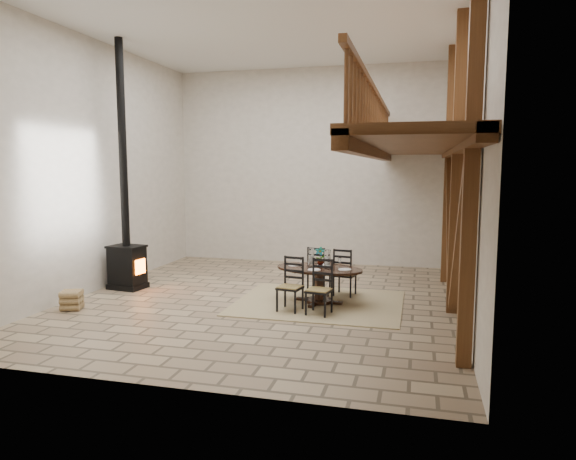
% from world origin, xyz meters
% --- Properties ---
extents(ground, '(8.00, 8.00, 0.00)m').
position_xyz_m(ground, '(0.00, 0.00, 0.00)').
color(ground, tan).
rests_on(ground, ground).
extents(room_shell, '(7.02, 8.02, 5.01)m').
position_xyz_m(room_shell, '(1.19, 0.00, 3.01)').
color(room_shell, silver).
rests_on(room_shell, ground).
extents(rug, '(3.00, 2.50, 0.02)m').
position_xyz_m(rug, '(1.05, 0.00, 0.01)').
color(rug, tan).
rests_on(rug, ground).
extents(dining_table, '(1.76, 1.92, 1.04)m').
position_xyz_m(dining_table, '(1.05, 0.00, 0.39)').
color(dining_table, black).
rests_on(dining_table, ground).
extents(wood_stove, '(0.75, 0.62, 5.00)m').
position_xyz_m(wood_stove, '(-2.99, 0.18, 1.12)').
color(wood_stove, black).
rests_on(wood_stove, ground).
extents(log_basket, '(0.56, 0.56, 0.46)m').
position_xyz_m(log_basket, '(-3.16, 0.73, 0.20)').
color(log_basket, brown).
rests_on(log_basket, ground).
extents(log_stack, '(0.42, 0.43, 0.34)m').
position_xyz_m(log_stack, '(-3.07, -1.48, 0.17)').
color(log_stack, tan).
rests_on(log_stack, ground).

